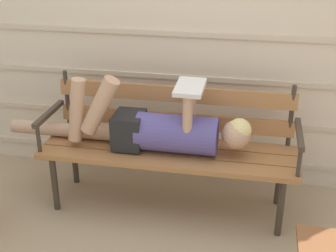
# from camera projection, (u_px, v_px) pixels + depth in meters

# --- Properties ---
(ground_plane) EXTENTS (12.00, 12.00, 0.00)m
(ground_plane) POSITION_uv_depth(u_px,v_px,m) (164.00, 218.00, 3.21)
(ground_plane) COLOR tan
(house_siding) EXTENTS (4.34, 0.08, 2.27)m
(house_siding) POSITION_uv_depth(u_px,v_px,m) (182.00, 33.00, 3.34)
(house_siding) COLOR beige
(house_siding) RESTS_ON ground
(park_bench) EXTENTS (1.75, 0.49, 0.89)m
(park_bench) POSITION_uv_depth(u_px,v_px,m) (170.00, 140.00, 3.20)
(park_bench) COLOR #9E6638
(park_bench) RESTS_ON ground
(reclining_person) EXTENTS (1.71, 0.26, 0.53)m
(reclining_person) POSITION_uv_depth(u_px,v_px,m) (157.00, 128.00, 3.11)
(reclining_person) COLOR #514784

